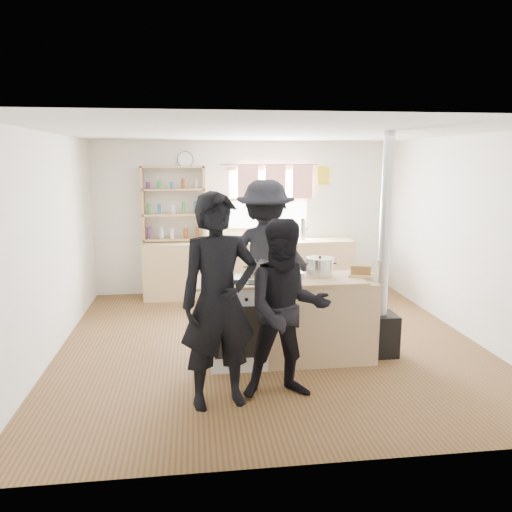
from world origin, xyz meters
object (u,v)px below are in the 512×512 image
object	(u,v)px
thermos	(302,230)
flue_heater	(382,299)
person_near_right	(287,310)
stockpot_stove	(257,269)
cooking_island	(291,319)
stockpot_counter	(320,267)
bread_board	(361,271)
person_near_left	(219,302)
roast_tray	(286,274)
skillet_greens	(232,279)
person_far	(265,257)

from	to	relation	value
thermos	flue_heater	xyz separation A→B (m)	(0.31, -2.75, -0.41)
flue_heater	person_near_right	world-z (taller)	flue_heater
stockpot_stove	person_near_right	distance (m)	1.01
cooking_island	flue_heater	xyz separation A→B (m)	(1.04, 0.02, 0.19)
stockpot_stove	stockpot_counter	xyz separation A→B (m)	(0.69, -0.05, 0.02)
stockpot_counter	stockpot_stove	bearing A→B (deg)	176.12
bread_board	person_near_left	world-z (taller)	person_near_left
roast_tray	stockpot_stove	distance (m)	0.32
cooking_island	skillet_greens	size ratio (longest dim) A/B	6.67
stockpot_counter	cooking_island	bearing A→B (deg)	-164.66
roast_tray	bread_board	distance (m)	0.83
stockpot_counter	person_near_left	bearing A→B (deg)	-138.97
cooking_island	person_near_left	size ratio (longest dim) A/B	1.02
cooking_island	person_near_right	xyz separation A→B (m)	(-0.21, -0.85, 0.37)
skillet_greens	person_near_left	size ratio (longest dim) A/B	0.15
person_near_right	skillet_greens	bearing A→B (deg)	119.11
stockpot_stove	person_near_right	world-z (taller)	person_near_right
cooking_island	person_far	distance (m)	1.12
stockpot_stove	person_near_left	distance (m)	1.17
skillet_greens	roast_tray	distance (m)	0.63
thermos	skillet_greens	bearing A→B (deg)	-116.01
cooking_island	person_near_right	bearing A→B (deg)	-104.00
skillet_greens	person_near_left	distance (m)	0.87
roast_tray	person_near_left	xyz separation A→B (m)	(-0.79, -1.00, -0.00)
flue_heater	cooking_island	bearing A→B (deg)	-178.72
thermos	bread_board	bearing A→B (deg)	-88.90
skillet_greens	stockpot_stove	size ratio (longest dim) A/B	1.23
skillet_greens	roast_tray	bearing A→B (deg)	13.82
cooking_island	stockpot_counter	size ratio (longest dim) A/B	6.41
skillet_greens	stockpot_counter	xyz separation A→B (m)	(0.99, 0.17, 0.07)
stockpot_counter	flue_heater	xyz separation A→B (m)	(0.71, -0.07, -0.38)
stockpot_counter	person_far	xyz separation A→B (m)	(-0.48, 0.90, -0.06)
stockpot_counter	person_near_left	xyz separation A→B (m)	(-1.17, -1.02, -0.07)
roast_tray	stockpot_stove	bearing A→B (deg)	168.80
cooking_island	stockpot_stove	size ratio (longest dim) A/B	8.19
skillet_greens	person_far	bearing A→B (deg)	64.35
stockpot_counter	roast_tray	bearing A→B (deg)	-177.65
thermos	roast_tray	xyz separation A→B (m)	(-0.77, -2.69, -0.10)
skillet_greens	stockpot_counter	world-z (taller)	stockpot_counter
roast_tray	person_far	distance (m)	0.92
stockpot_stove	person_near_left	world-z (taller)	person_near_left
person_far	person_near_left	bearing A→B (deg)	82.71
skillet_greens	bread_board	world-z (taller)	bread_board
cooking_island	person_far	world-z (taller)	person_far
bread_board	flue_heater	world-z (taller)	flue_heater
bread_board	person_near_left	size ratio (longest dim) A/B	0.17
stockpot_counter	person_near_right	world-z (taller)	person_near_right
roast_tray	stockpot_counter	bearing A→B (deg)	2.35
skillet_greens	stockpot_stove	distance (m)	0.37
skillet_greens	bread_board	xyz separation A→B (m)	(1.44, 0.10, 0.02)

